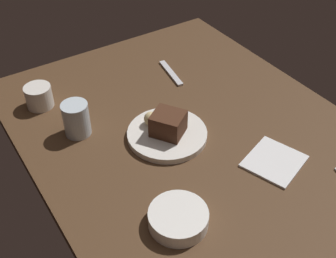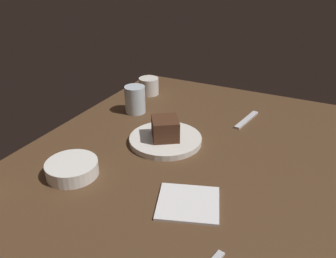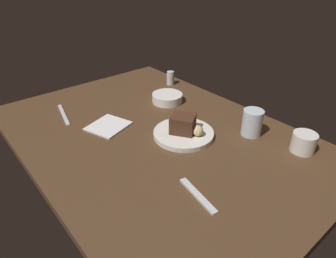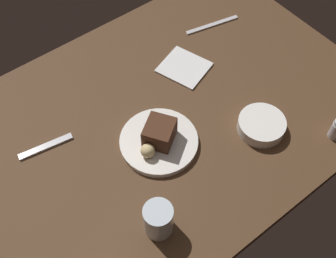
{
  "view_description": "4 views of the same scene",
  "coord_description": "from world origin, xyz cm",
  "px_view_note": "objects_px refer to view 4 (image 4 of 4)",
  "views": [
    {
      "loc": [
        -64.42,
        53.35,
        78.77
      ],
      "look_at": [
        7.54,
        6.42,
        5.61
      ],
      "focal_mm": 45.83,
      "sensor_mm": 36.0,
      "label": 1
    },
    {
      "loc": [
        -70.88,
        -33.26,
        53.03
      ],
      "look_at": [
        5.14,
        4.62,
        8.97
      ],
      "focal_mm": 36.64,
      "sensor_mm": 36.0,
      "label": 2
    },
    {
      "loc": [
        72.27,
        -54.61,
        58.74
      ],
      "look_at": [
        6.7,
        0.26,
        7.8
      ],
      "focal_mm": 31.68,
      "sensor_mm": 36.0,
      "label": 3
    },
    {
      "loc": [
        44.33,
        58.15,
        102.11
      ],
      "look_at": [
        4.02,
        6.08,
        5.98
      ],
      "focal_mm": 46.23,
      "sensor_mm": 36.0,
      "label": 4
    }
  ],
  "objects_px": {
    "water_glass": "(158,220)",
    "butter_knife": "(212,25)",
    "dessert_spoon": "(46,147)",
    "chocolate_cake_slice": "(160,133)",
    "bread_roll": "(148,151)",
    "folded_napkin": "(184,67)",
    "dessert_plate": "(159,142)",
    "side_bowl": "(261,125)"
  },
  "relations": [
    {
      "from": "side_bowl",
      "to": "folded_napkin",
      "type": "height_order",
      "value": "side_bowl"
    },
    {
      "from": "chocolate_cake_slice",
      "to": "folded_napkin",
      "type": "xyz_separation_m",
      "value": [
        -0.22,
        -0.17,
        -0.04
      ]
    },
    {
      "from": "water_glass",
      "to": "dessert_spoon",
      "type": "distance_m",
      "value": 0.38
    },
    {
      "from": "bread_roll",
      "to": "butter_knife",
      "type": "distance_m",
      "value": 0.55
    },
    {
      "from": "chocolate_cake_slice",
      "to": "side_bowl",
      "type": "height_order",
      "value": "chocolate_cake_slice"
    },
    {
      "from": "dessert_spoon",
      "to": "chocolate_cake_slice",
      "type": "bearing_deg",
      "value": 154.7
    },
    {
      "from": "dessert_plate",
      "to": "butter_knife",
      "type": "bearing_deg",
      "value": -147.99
    },
    {
      "from": "chocolate_cake_slice",
      "to": "bread_roll",
      "type": "xyz_separation_m",
      "value": [
        0.05,
        0.02,
        -0.01
      ]
    },
    {
      "from": "side_bowl",
      "to": "dessert_spoon",
      "type": "distance_m",
      "value": 0.59
    },
    {
      "from": "dessert_plate",
      "to": "side_bowl",
      "type": "relative_size",
      "value": 1.63
    },
    {
      "from": "dessert_spoon",
      "to": "butter_knife",
      "type": "bearing_deg",
      "value": -163.19
    },
    {
      "from": "side_bowl",
      "to": "butter_knife",
      "type": "relative_size",
      "value": 0.69
    },
    {
      "from": "dessert_spoon",
      "to": "folded_napkin",
      "type": "height_order",
      "value": "dessert_spoon"
    },
    {
      "from": "side_bowl",
      "to": "dessert_spoon",
      "type": "xyz_separation_m",
      "value": [
        0.5,
        -0.31,
        -0.01
      ]
    },
    {
      "from": "dessert_plate",
      "to": "butter_knife",
      "type": "height_order",
      "value": "dessert_plate"
    },
    {
      "from": "bread_roll",
      "to": "water_glass",
      "type": "bearing_deg",
      "value": 61.05
    },
    {
      "from": "dessert_plate",
      "to": "water_glass",
      "type": "height_order",
      "value": "water_glass"
    },
    {
      "from": "water_glass",
      "to": "dessert_spoon",
      "type": "relative_size",
      "value": 0.63
    },
    {
      "from": "water_glass",
      "to": "folded_napkin",
      "type": "distance_m",
      "value": 0.52
    },
    {
      "from": "side_bowl",
      "to": "bread_roll",
      "type": "bearing_deg",
      "value": -21.04
    },
    {
      "from": "bread_roll",
      "to": "dessert_spoon",
      "type": "distance_m",
      "value": 0.28
    },
    {
      "from": "chocolate_cake_slice",
      "to": "dessert_spoon",
      "type": "height_order",
      "value": "chocolate_cake_slice"
    },
    {
      "from": "chocolate_cake_slice",
      "to": "water_glass",
      "type": "xyz_separation_m",
      "value": [
        0.15,
        0.19,
        -0.0
      ]
    },
    {
      "from": "water_glass",
      "to": "butter_knife",
      "type": "relative_size",
      "value": 0.49
    },
    {
      "from": "dessert_plate",
      "to": "chocolate_cake_slice",
      "type": "height_order",
      "value": "chocolate_cake_slice"
    },
    {
      "from": "dessert_plate",
      "to": "dessert_spoon",
      "type": "bearing_deg",
      "value": -35.32
    },
    {
      "from": "dessert_plate",
      "to": "dessert_spoon",
      "type": "xyz_separation_m",
      "value": [
        0.25,
        -0.18,
        -0.01
      ]
    },
    {
      "from": "chocolate_cake_slice",
      "to": "butter_knife",
      "type": "bearing_deg",
      "value": -147.86
    },
    {
      "from": "bread_roll",
      "to": "dessert_spoon",
      "type": "height_order",
      "value": "bread_roll"
    },
    {
      "from": "folded_napkin",
      "to": "dessert_spoon",
      "type": "bearing_deg",
      "value": -0.57
    },
    {
      "from": "dessert_plate",
      "to": "folded_napkin",
      "type": "distance_m",
      "value": 0.28
    },
    {
      "from": "chocolate_cake_slice",
      "to": "bread_roll",
      "type": "distance_m",
      "value": 0.06
    },
    {
      "from": "folded_napkin",
      "to": "chocolate_cake_slice",
      "type": "bearing_deg",
      "value": 37.43
    },
    {
      "from": "butter_knife",
      "to": "chocolate_cake_slice",
      "type": "bearing_deg",
      "value": 44.92
    },
    {
      "from": "bread_roll",
      "to": "folded_napkin",
      "type": "height_order",
      "value": "bread_roll"
    },
    {
      "from": "folded_napkin",
      "to": "butter_knife",
      "type": "bearing_deg",
      "value": -154.8
    },
    {
      "from": "dessert_spoon",
      "to": "side_bowl",
      "type": "bearing_deg",
      "value": 157.57
    },
    {
      "from": "dessert_plate",
      "to": "chocolate_cake_slice",
      "type": "distance_m",
      "value": 0.04
    },
    {
      "from": "chocolate_cake_slice",
      "to": "folded_napkin",
      "type": "height_order",
      "value": "chocolate_cake_slice"
    },
    {
      "from": "water_glass",
      "to": "folded_napkin",
      "type": "relative_size",
      "value": 0.69
    },
    {
      "from": "dessert_plate",
      "to": "butter_knife",
      "type": "relative_size",
      "value": 1.12
    },
    {
      "from": "water_glass",
      "to": "butter_knife",
      "type": "xyz_separation_m",
      "value": [
        -0.57,
        -0.45,
        -0.04
      ]
    }
  ]
}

